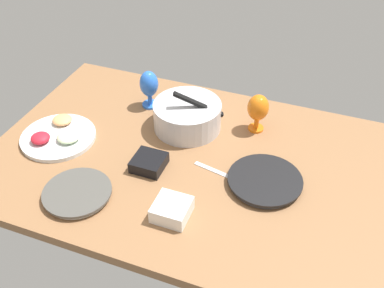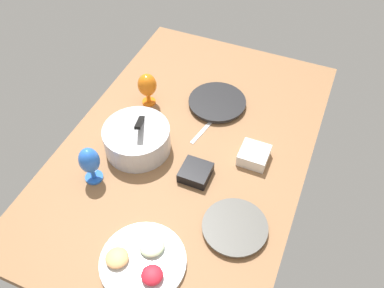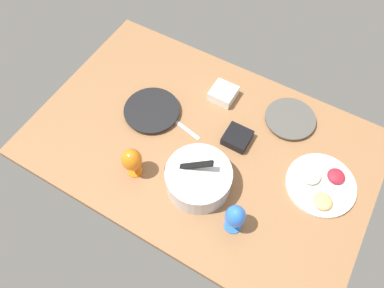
{
  "view_description": "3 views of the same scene",
  "coord_description": "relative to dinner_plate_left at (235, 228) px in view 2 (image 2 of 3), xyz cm",
  "views": [
    {
      "loc": [
        46.56,
        -123.05,
        116.4
      ],
      "look_at": [
        -1.37,
        3.83,
        4.75
      ],
      "focal_mm": 41.86,
      "sensor_mm": 36.0,
      "label": 1
    },
    {
      "loc": [
        -108.3,
        -47.55,
        136.02
      ],
      "look_at": [
        -2.08,
        -3.11,
        4.75
      ],
      "focal_mm": 38.16,
      "sensor_mm": 36.0,
      "label": 2
    },
    {
      "loc": [
        -40.15,
        78.03,
        147.68
      ],
      "look_at": [
        2.05,
        5.29,
        4.75
      ],
      "focal_mm": 33.9,
      "sensor_mm": 36.0,
      "label": 3
    }
  ],
  "objects": [
    {
      "name": "ground_plane",
      "position": [
        31.39,
        32.68,
        -3.3
      ],
      "size": [
        160.0,
        104.0,
        4.0
      ],
      "primitive_type": "cube",
      "color": "#8C603D"
    },
    {
      "name": "dinner_plate_left",
      "position": [
        0.0,
        0.0,
        0.0
      ],
      "size": [
        24.7,
        24.7,
        2.49
      ],
      "color": "silver",
      "rests_on": "ground_plane"
    },
    {
      "name": "dinner_plate_right",
      "position": [
        61.23,
        29.76,
        0.09
      ],
      "size": [
        27.66,
        27.66,
        2.67
      ],
      "color": "#4C4C51",
      "rests_on": "ground_plane"
    },
    {
      "name": "mixing_bowl",
      "position": [
        22.04,
        52.11,
        5.01
      ],
      "size": [
        29.45,
        28.65,
        18.8
      ],
      "color": "silver",
      "rests_on": "ground_plane"
    },
    {
      "name": "fruit_platter",
      "position": [
        -25.05,
        25.62,
        0.31
      ],
      "size": [
        30.77,
        30.77,
        5.36
      ],
      "color": "silver",
      "rests_on": "ground_plane"
    },
    {
      "name": "hurricane_glass_orange",
      "position": [
        49.9,
        60.92,
        9.28
      ],
      "size": [
        8.94,
        8.94,
        16.93
      ],
      "color": "orange",
      "rests_on": "ground_plane"
    },
    {
      "name": "hurricane_glass_blue",
      "position": [
        0.32,
        61.25,
        9.41
      ],
      "size": [
        8.3,
        8.3,
        17.62
      ],
      "color": "blue",
      "rests_on": "ground_plane"
    },
    {
      "name": "square_bowl_black",
      "position": [
        17.5,
        23.03,
        1.25
      ],
      "size": [
        11.92,
        11.92,
        4.58
      ],
      "color": "black",
      "rests_on": "ground_plane"
    },
    {
      "name": "square_bowl_white",
      "position": [
        35.16,
        3.49,
        1.85
      ],
      "size": [
        12.01,
        12.01,
        5.66
      ],
      "color": "white",
      "rests_on": "ground_plane"
    },
    {
      "name": "fork_by_right_plate",
      "position": [
        42.14,
        29.71,
        -1.0
      ],
      "size": [
        17.99,
        5.4,
        0.6
      ],
      "primitive_type": "cube",
      "rotation": [
        0.0,
        0.0,
        -0.2
      ],
      "color": "silver",
      "rests_on": "ground_plane"
    }
  ]
}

